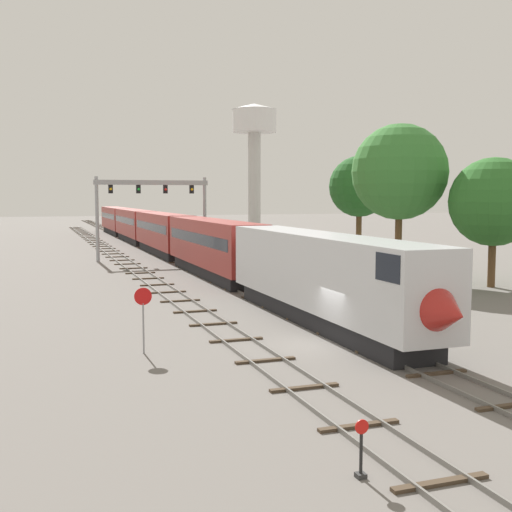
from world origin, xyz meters
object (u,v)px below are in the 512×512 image
Objects in this scene: signal_gantry at (152,200)px; trackside_tree_right at (494,202)px; passenger_train at (162,232)px; stop_sign at (143,311)px; trackside_tree_left at (359,187)px; trackside_tree_mid at (400,172)px; water_tower at (254,132)px; switch_stand at (361,457)px.

trackside_tree_right is (20.23, -28.95, -0.07)m from signal_gantry.
stop_sign is (-10.00, -47.13, -0.74)m from passenger_train.
trackside_tree_right is at bearing -84.82° from trackside_tree_left.
trackside_tree_mid reaches higher than trackside_tree_right.
signal_gantry is 66.17m from water_tower.
switch_stand is at bearing -78.37° from stop_sign.
stop_sign is at bearing -157.17° from trackside_tree_right.
switch_stand is at bearing -107.92° from water_tower.
trackside_tree_mid reaches higher than signal_gantry.
trackside_tree_right is at bearing -97.32° from water_tower.
stop_sign is (-2.90, 14.09, 1.35)m from switch_stand.
passenger_train reaches higher than switch_stand.
passenger_train is 39.84m from trackside_tree_right.
trackside_tree_right is (1.61, -17.73, -1.36)m from trackside_tree_left.
stop_sign is at bearing -143.35° from trackside_tree_mid.
trackside_tree_left is (16.37, -17.63, 5.11)m from passenger_train.
switch_stand is 0.12× the size of trackside_tree_mid.
water_tower is at bearing 79.49° from trackside_tree_left.
passenger_train is 8.68× the size of trackside_tree_mid.
signal_gantry is 35.31m from trackside_tree_right.
signal_gantry is at bearing 148.94° from trackside_tree_left.
passenger_train is at bearing 70.66° from signal_gantry.
signal_gantry is (-2.25, -6.41, 3.82)m from passenger_train.
signal_gantry is at bearing 79.23° from stop_sign.
trackside_tree_left reaches higher than trackside_tree_right.
stop_sign is 0.27× the size of trackside_tree_left.
trackside_tree_right is at bearing -63.05° from passenger_train.
trackside_tree_right is at bearing -55.05° from signal_gantry.
trackside_tree_left is 0.86× the size of trackside_tree_mid.
water_tower reaches higher than trackside_tree_mid.
trackside_tree_right reaches higher than stop_sign.
passenger_train is 7.79m from signal_gantry.
signal_gantry is 0.47× the size of water_tower.
passenger_train is 61.67m from switch_stand.
passenger_train is at bearing 83.39° from switch_stand.
trackside_tree_right is at bearing -51.02° from trackside_tree_mid.
signal_gantry is 0.96× the size of trackside_tree_mid.
water_tower is 2.37× the size of trackside_tree_left.
signal_gantry reaches higher than switch_stand.
trackside_tree_left is (-12.61, -68.00, -12.08)m from water_tower.
signal_gantry is 28.17m from trackside_tree_mid.
passenger_train is 11.25× the size of trackside_tree_right.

